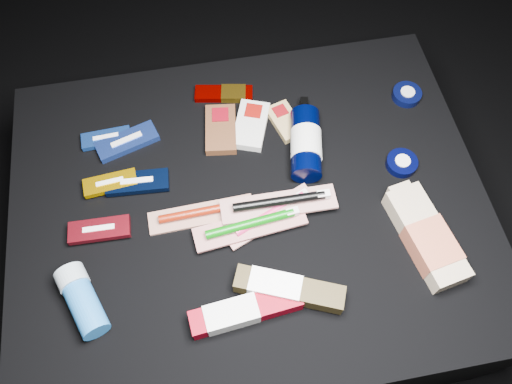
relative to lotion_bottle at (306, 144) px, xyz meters
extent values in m
plane|color=black|center=(-0.14, -0.10, -0.43)|extent=(3.00, 3.00, 0.00)
cube|color=black|center=(-0.14, -0.10, -0.23)|extent=(0.98, 0.78, 0.40)
cube|color=#2442A6|center=(-0.38, 0.09, -0.02)|extent=(0.14, 0.09, 0.02)
cube|color=silver|center=(-0.38, 0.09, -0.02)|extent=(0.07, 0.03, 0.02)
cube|color=blue|center=(-0.42, 0.11, -0.02)|extent=(0.11, 0.04, 0.01)
cube|color=silver|center=(-0.42, 0.11, -0.02)|extent=(0.06, 0.01, 0.01)
cube|color=black|center=(-0.36, -0.02, -0.02)|extent=(0.13, 0.06, 0.02)
cube|color=silver|center=(-0.36, -0.02, -0.02)|extent=(0.07, 0.02, 0.02)
cube|color=#E3A300|center=(-0.42, -0.01, -0.02)|extent=(0.11, 0.05, 0.01)
cube|color=silver|center=(-0.42, -0.01, -0.02)|extent=(0.06, 0.01, 0.01)
cube|color=maroon|center=(-0.44, -0.12, -0.02)|extent=(0.12, 0.05, 0.01)
cube|color=silver|center=(-0.44, -0.12, -0.01)|extent=(0.06, 0.01, 0.02)
cube|color=#502D18|center=(-0.17, 0.08, -0.02)|extent=(0.08, 0.13, 0.02)
cube|color=#650610|center=(-0.17, 0.12, -0.02)|extent=(0.04, 0.04, 0.02)
cube|color=silver|center=(-0.10, 0.08, -0.02)|extent=(0.10, 0.14, 0.02)
cube|color=#700C07|center=(-0.09, 0.11, -0.02)|extent=(0.05, 0.05, 0.02)
cube|color=tan|center=(-0.03, 0.08, -0.02)|extent=(0.08, 0.11, 0.02)
cube|color=#66090D|center=(-0.03, 0.11, -0.02)|extent=(0.04, 0.04, 0.02)
cube|color=#7B0100|center=(-0.15, 0.18, -0.03)|extent=(0.14, 0.06, 0.01)
cube|color=#8C6716|center=(-0.13, 0.18, -0.02)|extent=(0.06, 0.05, 0.02)
cylinder|color=black|center=(0.00, 0.00, 0.00)|extent=(0.09, 0.17, 0.06)
cylinder|color=silver|center=(0.00, 0.00, 0.00)|extent=(0.08, 0.08, 0.07)
cylinder|color=black|center=(0.02, 0.09, 0.00)|extent=(0.03, 0.02, 0.02)
cube|color=black|center=(0.02, 0.11, -0.01)|extent=(0.02, 0.03, 0.01)
cylinder|color=black|center=(0.26, 0.10, -0.02)|extent=(0.07, 0.07, 0.02)
cylinder|color=beige|center=(0.26, 0.10, -0.02)|extent=(0.03, 0.03, 0.02)
cylinder|color=black|center=(0.20, -0.07, -0.02)|extent=(0.07, 0.07, 0.02)
cylinder|color=silver|center=(0.20, -0.07, -0.02)|extent=(0.03, 0.03, 0.02)
cube|color=tan|center=(0.18, -0.25, -0.01)|extent=(0.11, 0.22, 0.04)
cube|color=#AE573D|center=(0.19, -0.27, -0.01)|extent=(0.09, 0.11, 0.05)
cube|color=tan|center=(0.16, -0.14, -0.01)|extent=(0.05, 0.03, 0.03)
cylinder|color=#2065AD|center=(-0.47, -0.27, -0.01)|extent=(0.09, 0.11, 0.05)
cylinder|color=#92A1AC|center=(-0.49, -0.21, 0.00)|extent=(0.07, 0.05, 0.06)
cube|color=#A7A29C|center=(-0.24, -0.11, -0.03)|extent=(0.22, 0.06, 0.01)
cylinder|color=#6C1506|center=(-0.24, -0.11, -0.02)|extent=(0.17, 0.02, 0.02)
cube|color=white|center=(-0.16, -0.11, -0.02)|extent=(0.02, 0.01, 0.01)
cube|color=silver|center=(-0.10, -0.14, -0.02)|extent=(0.20, 0.12, 0.01)
cylinder|color=#C5225B|center=(-0.10, -0.14, -0.01)|extent=(0.15, 0.08, 0.02)
cube|color=silver|center=(-0.03, -0.11, -0.01)|extent=(0.03, 0.02, 0.01)
cube|color=beige|center=(-0.15, -0.16, -0.02)|extent=(0.23, 0.08, 0.01)
cylinder|color=#035706|center=(-0.15, -0.16, 0.00)|extent=(0.18, 0.04, 0.02)
cube|color=silver|center=(-0.06, -0.15, 0.00)|extent=(0.03, 0.02, 0.01)
cube|color=beige|center=(-0.08, -0.13, -0.01)|extent=(0.23, 0.06, 0.01)
cylinder|color=black|center=(-0.08, -0.13, 0.01)|extent=(0.18, 0.02, 0.02)
cube|color=silver|center=(0.01, -0.13, 0.01)|extent=(0.03, 0.02, 0.01)
cube|color=maroon|center=(-0.19, -0.32, -0.01)|extent=(0.21, 0.07, 0.04)
cube|color=silver|center=(-0.21, -0.33, -0.01)|extent=(0.10, 0.06, 0.04)
cube|color=#312710|center=(-0.10, -0.30, -0.01)|extent=(0.20, 0.12, 0.04)
cube|color=white|center=(-0.12, -0.29, -0.01)|extent=(0.11, 0.08, 0.04)
camera|label=1|loc=(-0.21, -0.56, 0.89)|focal=35.00mm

